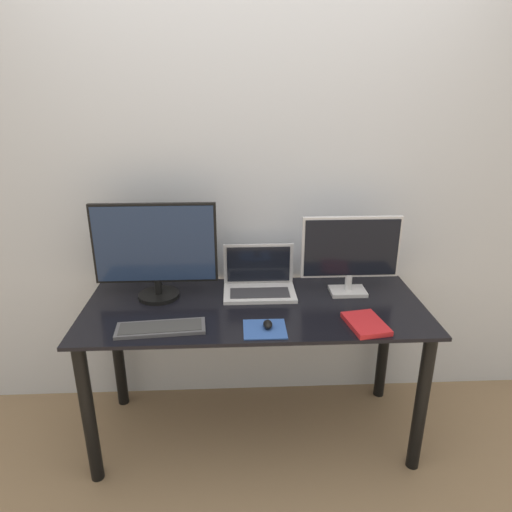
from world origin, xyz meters
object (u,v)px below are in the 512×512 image
monitor_right (351,252)px  laptop (259,281)px  keyboard (161,328)px  mouse (268,324)px  book (366,324)px  monitor_left (155,250)px

monitor_right → laptop: bearing=174.5°
keyboard → monitor_right: bearing=20.3°
laptop → keyboard: 0.60m
mouse → keyboard: bearing=178.5°
mouse → monitor_right: bearing=38.5°
keyboard → book: book is taller
laptop → book: size_ratio=1.51×
monitor_right → keyboard: bearing=-159.7°
book → mouse: bearing=-179.6°
monitor_right → mouse: monitor_right is taller
monitor_left → mouse: bearing=-33.5°
keyboard → mouse: size_ratio=6.04×
monitor_left → laptop: size_ratio=1.65×
laptop → mouse: bearing=-87.5°
monitor_right → book: (-0.00, -0.35, -0.22)m
monitor_right → keyboard: size_ratio=1.24×
monitor_right → laptop: size_ratio=1.35×
monitor_left → laptop: (0.52, 0.04, -0.20)m
mouse → laptop: bearing=92.5°
monitor_right → mouse: bearing=-141.5°
monitor_left → monitor_right: (0.98, 0.00, -0.03)m
monitor_left → laptop: monitor_left is taller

